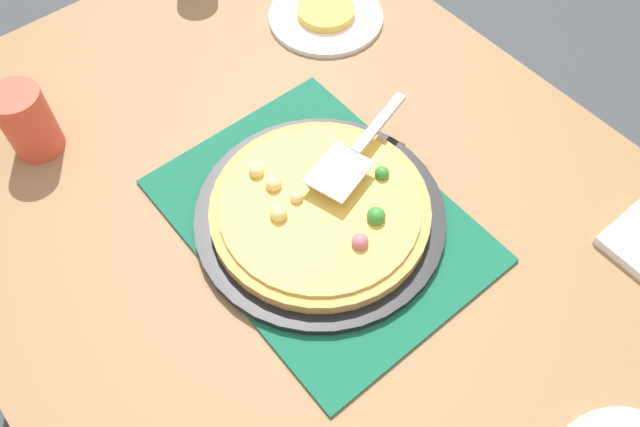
# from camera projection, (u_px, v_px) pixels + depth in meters

# --- Properties ---
(ground_plane) EXTENTS (8.00, 8.00, 0.00)m
(ground_plane) POSITION_uv_depth(u_px,v_px,m) (320.00, 381.00, 1.61)
(ground_plane) COLOR #3D4247
(dining_table) EXTENTS (1.40, 1.00, 0.75)m
(dining_table) POSITION_uv_depth(u_px,v_px,m) (320.00, 256.00, 1.07)
(dining_table) COLOR olive
(dining_table) RESTS_ON ground_plane
(placemat) EXTENTS (0.48, 0.36, 0.01)m
(placemat) POSITION_uv_depth(u_px,v_px,m) (320.00, 220.00, 0.98)
(placemat) COLOR #145B42
(placemat) RESTS_ON dining_table
(pizza_pan) EXTENTS (0.38, 0.38, 0.01)m
(pizza_pan) POSITION_uv_depth(u_px,v_px,m) (320.00, 216.00, 0.97)
(pizza_pan) COLOR black
(pizza_pan) RESTS_ON placemat
(pizza) EXTENTS (0.33, 0.33, 0.05)m
(pizza) POSITION_uv_depth(u_px,v_px,m) (320.00, 208.00, 0.95)
(pizza) COLOR tan
(pizza) RESTS_ON pizza_pan
(plate_near_left) EXTENTS (0.22, 0.22, 0.01)m
(plate_near_left) POSITION_uv_depth(u_px,v_px,m) (326.00, 17.00, 1.23)
(plate_near_left) COLOR white
(plate_near_left) RESTS_ON dining_table
(served_slice_left) EXTENTS (0.11, 0.11, 0.02)m
(served_slice_left) POSITION_uv_depth(u_px,v_px,m) (326.00, 11.00, 1.22)
(served_slice_left) COLOR #EAB747
(served_slice_left) RESTS_ON plate_near_left
(cup_far) EXTENTS (0.08, 0.08, 0.12)m
(cup_far) POSITION_uv_depth(u_px,v_px,m) (27.00, 121.00, 1.01)
(cup_far) COLOR #E04C38
(cup_far) RESTS_ON dining_table
(pizza_server) EXTENTS (0.11, 0.23, 0.01)m
(pizza_server) POSITION_uv_depth(u_px,v_px,m) (356.00, 151.00, 0.97)
(pizza_server) COLOR silver
(pizza_server) RESTS_ON pizza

